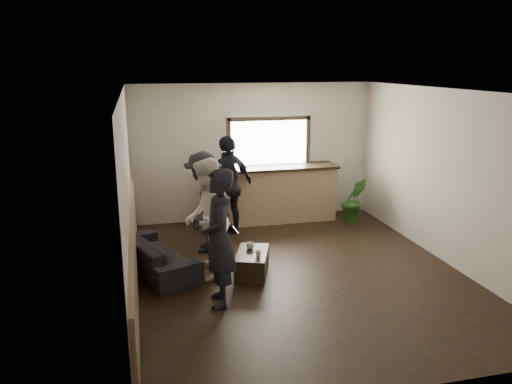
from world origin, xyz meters
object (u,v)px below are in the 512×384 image
object	(u,v)px
bar_counter	(272,191)
coffee_table	(252,263)
potted_plant	(354,200)
person_a	(219,238)
sofa	(156,254)
cup_a	(250,246)
person_b	(207,219)
person_c	(203,202)
cup_b	(258,254)
person_d	(229,186)

from	to	relation	value
bar_counter	coffee_table	world-z (taller)	bar_counter
potted_plant	person_a	distance (m)	4.43
sofa	cup_a	world-z (taller)	sofa
bar_counter	person_b	distance (m)	3.01
bar_counter	person_c	bearing A→B (deg)	-139.14
person_a	cup_b	bearing A→B (deg)	137.51
sofa	bar_counter	bearing A→B (deg)	-71.22
person_a	person_c	xyz separation A→B (m)	(0.07, 2.05, -0.07)
person_a	sofa	bearing A→B (deg)	-144.83
coffee_table	potted_plant	distance (m)	3.38
bar_counter	person_c	distance (m)	2.11
bar_counter	coffee_table	bearing A→B (deg)	-111.38
bar_counter	cup_a	size ratio (longest dim) A/B	21.72
bar_counter	coffee_table	distance (m)	2.81
bar_counter	cup_a	bearing A→B (deg)	-112.53
sofa	person_d	size ratio (longest dim) A/B	0.97
coffee_table	cup_b	distance (m)	0.30
cup_a	potted_plant	size ratio (longest dim) A/B	0.13
potted_plant	cup_b	bearing A→B (deg)	-138.36
potted_plant	person_b	distance (m)	3.90
bar_counter	cup_b	size ratio (longest dim) A/B	29.37
person_d	cup_b	bearing A→B (deg)	58.94
bar_counter	coffee_table	xyz separation A→B (m)	(-1.01, -2.58, -0.46)
person_a	person_b	size ratio (longest dim) A/B	1.02
coffee_table	person_b	bearing A→B (deg)	171.63
coffee_table	person_d	bearing A→B (deg)	89.91
potted_plant	person_a	bearing A→B (deg)	-138.06
cup_a	potted_plant	world-z (taller)	potted_plant
coffee_table	sofa	bearing A→B (deg)	160.86
cup_b	potted_plant	size ratio (longest dim) A/B	0.10
cup_b	person_b	size ratio (longest dim) A/B	0.05
cup_a	person_a	xyz separation A→B (m)	(-0.65, -0.99, 0.53)
coffee_table	person_a	bearing A→B (deg)	-127.51
cup_a	cup_b	bearing A→B (deg)	-82.53
person_b	sofa	bearing A→B (deg)	-103.68
cup_b	coffee_table	bearing A→B (deg)	104.09
person_b	person_d	size ratio (longest dim) A/B	0.97
bar_counter	person_d	xyz separation A→B (m)	(-1.01, -0.65, 0.31)
sofa	potted_plant	xyz separation A→B (m)	(4.07, 1.60, 0.19)
sofa	person_d	bearing A→B (deg)	-66.85
cup_b	person_d	xyz separation A→B (m)	(-0.05, 2.12, 0.54)
cup_b	person_b	xyz separation A→B (m)	(-0.73, 0.29, 0.51)
sofa	potted_plant	world-z (taller)	potted_plant
cup_b	person_a	size ratio (longest dim) A/B	0.05
sofa	cup_b	size ratio (longest dim) A/B	20.06
person_a	cup_a	bearing A→B (deg)	151.35
person_a	person_d	xyz separation A→B (m)	(0.65, 2.77, 0.01)
cup_a	person_c	size ratio (longest dim) A/B	0.07
person_a	coffee_table	bearing A→B (deg)	146.97
sofa	person_b	distance (m)	1.08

